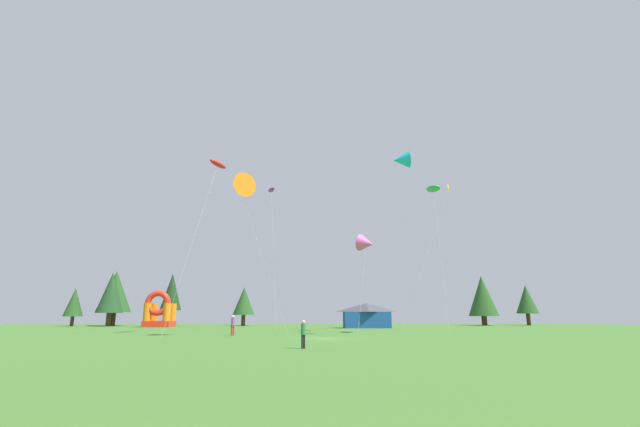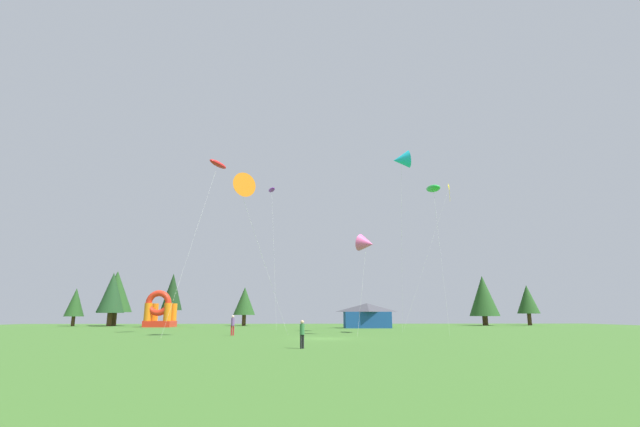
{
  "view_description": "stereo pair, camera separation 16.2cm",
  "coord_description": "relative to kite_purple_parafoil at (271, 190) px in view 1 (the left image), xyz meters",
  "views": [
    {
      "loc": [
        -2.13,
        -38.2,
        1.96
      ],
      "look_at": [
        0.0,
        9.86,
        12.83
      ],
      "focal_mm": 25.09,
      "sensor_mm": 36.0,
      "label": 1
    },
    {
      "loc": [
        -1.96,
        -38.21,
        1.96
      ],
      "look_at": [
        0.0,
        9.86,
        12.83
      ],
      "focal_mm": 25.09,
      "sensor_mm": 36.0,
      "label": 2
    }
  ],
  "objects": [
    {
      "name": "ground_plane",
      "position": [
        6.4,
        -24.22,
        -19.47
      ],
      "size": [
        120.0,
        120.0,
        0.0
      ],
      "primitive_type": "plane",
      "color": "#3D6B28"
    },
    {
      "name": "kite_purple_parafoil",
      "position": [
        0.0,
        0.0,
        0.0
      ],
      "size": [
        1.99,
        4.09,
        19.84
      ],
      "color": "purple",
      "rests_on": "ground_plane"
    },
    {
      "name": "kite_cyan_delta",
      "position": [
        15.99,
        -13.13,
        0.2
      ],
      "size": [
        2.08,
        4.15,
        20.79
      ],
      "color": "#19B7CC",
      "rests_on": "ground_plane"
    },
    {
      "name": "kite_green_parafoil",
      "position": [
        18.61,
        -16.38,
        -4.2
      ],
      "size": [
        1.32,
        4.29,
        15.93
      ],
      "color": "green",
      "rests_on": "ground_plane"
    },
    {
      "name": "kite_yellow_diamond",
      "position": [
        27.63,
        4.87,
        1.77
      ],
      "size": [
        9.02,
        3.01,
        22.11
      ],
      "color": "yellow",
      "rests_on": "ground_plane"
    },
    {
      "name": "kite_orange_delta",
      "position": [
        -1.62,
        -20.91,
        -5.62
      ],
      "size": [
        6.39,
        4.76,
        15.06
      ],
      "color": "orange",
      "rests_on": "ground_plane"
    },
    {
      "name": "kite_pink_delta",
      "position": [
        10.92,
        -18.13,
        -10.54
      ],
      "size": [
        2.54,
        2.98,
        9.93
      ],
      "color": "#EA599E",
      "rests_on": "ground_plane"
    },
    {
      "name": "kite_red_parafoil",
      "position": [
        -4.84,
        -15.47,
        -1.45
      ],
      "size": [
        3.85,
        8.31,
        18.49
      ],
      "color": "red",
      "rests_on": "ground_plane"
    },
    {
      "name": "person_midfield",
      "position": [
        4.49,
        -35.17,
        -18.5
      ],
      "size": [
        0.39,
        0.39,
        1.62
      ],
      "rotation": [
        0.0,
        0.0,
        0.68
      ],
      "color": "black",
      "rests_on": "ground_plane"
    },
    {
      "name": "person_far_side",
      "position": [
        -2.08,
        -18.39,
        -18.35
      ],
      "size": [
        0.41,
        0.41,
        1.88
      ],
      "rotation": [
        0.0,
        0.0,
        3.48
      ],
      "color": "#B21E26",
      "rests_on": "ground_plane"
    },
    {
      "name": "inflatable_blue_arch",
      "position": [
        -17.98,
        11.02,
        -17.39
      ],
      "size": [
        4.19,
        4.31,
        5.67
      ],
      "color": "red",
      "rests_on": "ground_plane"
    },
    {
      "name": "festival_tent",
      "position": [
        14.14,
        4.79,
        -17.69
      ],
      "size": [
        6.71,
        3.42,
        3.56
      ],
      "color": "#19478C",
      "rests_on": "ground_plane"
    },
    {
      "name": "tree_row_0",
      "position": [
        -34.48,
        17.53,
        -15.5
      ],
      "size": [
        3.17,
        3.17,
        6.4
      ],
      "color": "#4C331E",
      "rests_on": "ground_plane"
    },
    {
      "name": "tree_row_1",
      "position": [
        -28.37,
        19.03,
        -13.59
      ],
      "size": [
        5.83,
        5.83,
        9.51
      ],
      "color": "#4C331E",
      "rests_on": "ground_plane"
    },
    {
      "name": "tree_row_2",
      "position": [
        -28.15,
        16.88,
        -13.89
      ],
      "size": [
        4.44,
        4.44,
        9.05
      ],
      "color": "#4C331E",
      "rests_on": "ground_plane"
    },
    {
      "name": "tree_row_3",
      "position": [
        -18.61,
        19.4,
        -13.61
      ],
      "size": [
        3.66,
        3.66,
        9.15
      ],
      "color": "#4C331E",
      "rests_on": "ground_plane"
    },
    {
      "name": "tree_row_4",
      "position": [
        -5.65,
        18.72,
        -15.24
      ],
      "size": [
        3.82,
        3.82,
        6.68
      ],
      "color": "#4C331E",
      "rests_on": "ground_plane"
    },
    {
      "name": "tree_row_5",
      "position": [
        37.76,
        19.42,
        -14.22
      ],
      "size": [
        5.32,
        5.32,
        8.91
      ],
      "color": "#4C331E",
      "rests_on": "ground_plane"
    },
    {
      "name": "tree_row_6",
      "position": [
        46.45,
        20.4,
        -14.81
      ],
      "size": [
        3.97,
        3.97,
        7.31
      ],
      "color": "#4C331E",
      "rests_on": "ground_plane"
    }
  ]
}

